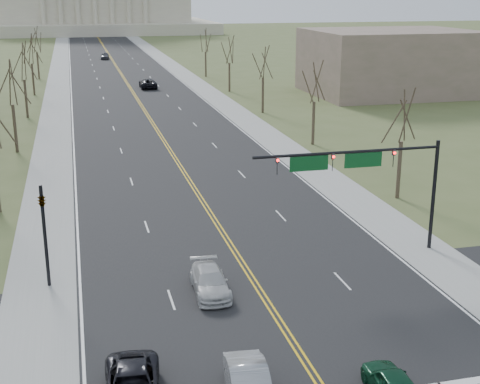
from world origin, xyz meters
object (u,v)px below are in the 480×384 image
signal_mast (362,168)px  car_sb_inner_second (210,282)px  car_far_sb (105,56)px  car_nb_inner_lead (393,384)px  car_far_nb (148,83)px  signal_left (44,224)px

signal_mast → car_sb_inner_second: signal_mast is taller
signal_mast → car_far_sb: bearing=94.0°
car_nb_inner_lead → car_far_nb: car_far_nb is taller
signal_mast → car_nb_inner_lead: size_ratio=3.10×
signal_mast → car_far_sb: (-9.03, 128.76, -4.96)m
car_far_sb → signal_left: bearing=-88.2°
signal_mast → car_far_nb: size_ratio=2.09×
car_sb_inner_second → car_far_sb: car_far_sb is taller
car_far_nb → car_far_sb: bearing=-84.8°
signal_mast → car_far_sb: signal_mast is taller
car_sb_inner_second → car_nb_inner_lead: bearing=-63.6°
car_nb_inner_lead → signal_mast: bearing=-105.4°
signal_left → signal_mast: bearing=-0.0°
car_far_sb → car_nb_inner_lead: bearing=-82.1°
car_far_sb → car_sb_inner_second: bearing=-84.3°
signal_left → car_far_nb: 79.02m
car_nb_inner_lead → signal_left: bearing=-43.5°
signal_left → car_far_sb: 129.18m
signal_left → car_far_sb: signal_left is taller
car_far_sb → signal_mast: bearing=-79.8°
signal_mast → car_nb_inner_lead: bearing=-108.3°
signal_mast → car_sb_inner_second: (-10.21, -3.14, -5.08)m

